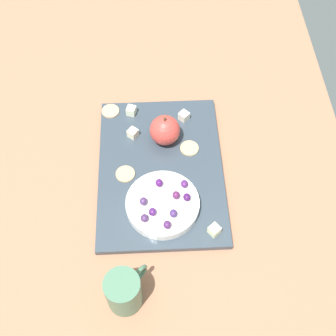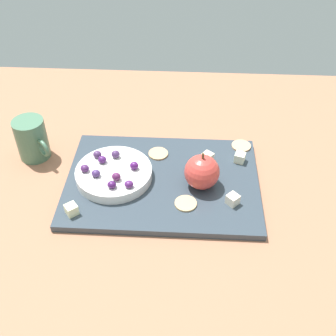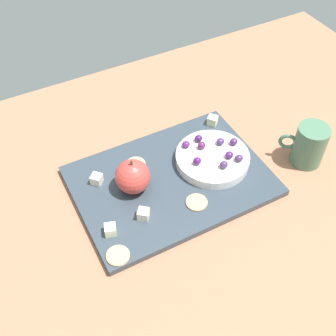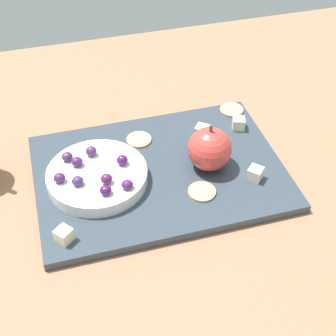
{
  "view_description": "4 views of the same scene",
  "coord_description": "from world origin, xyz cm",
  "px_view_note": "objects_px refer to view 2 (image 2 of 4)",
  "views": [
    {
      "loc": [
        -54.47,
        -1.32,
        89.98
      ],
      "look_at": [
        -1.89,
        -3.69,
        8.41
      ],
      "focal_mm": 47.44,
      "sensor_mm": 36.0,
      "label": 1
    },
    {
      "loc": [
        5.29,
        -66.2,
        64.45
      ],
      "look_at": [
        1.67,
        -0.86,
        6.85
      ],
      "focal_mm": 45.03,
      "sensor_mm": 36.0,
      "label": 2
    },
    {
      "loc": [
        28.59,
        49.66,
        73.21
      ],
      "look_at": [
        1.05,
        -2.66,
        7.84
      ],
      "focal_mm": 46.09,
      "sensor_mm": 36.0,
      "label": 3
    },
    {
      "loc": [
        -14.17,
        -59.64,
        59.82
      ],
      "look_at": [
        1.4,
        -4.54,
        7.05
      ],
      "focal_mm": 53.22,
      "sensor_mm": 36.0,
      "label": 4
    }
  ],
  "objects_px": {
    "cracker_1": "(158,154)",
    "grape_1": "(134,166)",
    "grape_4": "(102,161)",
    "cup": "(32,139)",
    "cheese_cube_3": "(233,200)",
    "cracker_2": "(186,203)",
    "cheese_cube_1": "(240,158)",
    "platter": "(162,182)",
    "cheese_cube_0": "(72,210)",
    "grape_2": "(96,173)",
    "cheese_cube_2": "(208,158)",
    "grape_0": "(116,177)",
    "grape_7": "(129,184)",
    "grape_6": "(85,168)",
    "apple_whole": "(202,172)",
    "grape_5": "(97,154)",
    "cracker_0": "(241,146)",
    "grape_3": "(112,185)",
    "serving_dish": "(114,174)",
    "grape_8": "(116,154)"
  },
  "relations": [
    {
      "from": "grape_0",
      "to": "cheese_cube_2",
      "type": "bearing_deg",
      "value": 26.73
    },
    {
      "from": "platter",
      "to": "cracker_2",
      "type": "relative_size",
      "value": 9.21
    },
    {
      "from": "serving_dish",
      "to": "cup",
      "type": "bearing_deg",
      "value": 157.57
    },
    {
      "from": "cup",
      "to": "serving_dish",
      "type": "bearing_deg",
      "value": -22.43
    },
    {
      "from": "apple_whole",
      "to": "grape_4",
      "type": "height_order",
      "value": "apple_whole"
    },
    {
      "from": "platter",
      "to": "grape_5",
      "type": "xyz_separation_m",
      "value": [
        -0.14,
        0.04,
        0.04
      ]
    },
    {
      "from": "cheese_cube_0",
      "to": "grape_2",
      "type": "relative_size",
      "value": 1.18
    },
    {
      "from": "grape_8",
      "to": "cheese_cube_2",
      "type": "bearing_deg",
      "value": 6.68
    },
    {
      "from": "cheese_cube_3",
      "to": "cracker_2",
      "type": "height_order",
      "value": "cheese_cube_3"
    },
    {
      "from": "grape_7",
      "to": "cup",
      "type": "xyz_separation_m",
      "value": [
        -0.23,
        0.13,
        0.0
      ]
    },
    {
      "from": "platter",
      "to": "cheese_cube_1",
      "type": "xyz_separation_m",
      "value": [
        0.16,
        0.07,
        0.02
      ]
    },
    {
      "from": "grape_4",
      "to": "cup",
      "type": "xyz_separation_m",
      "value": [
        -0.17,
        0.06,
        0.0
      ]
    },
    {
      "from": "cracker_0",
      "to": "grape_2",
      "type": "xyz_separation_m",
      "value": [
        -0.3,
        -0.14,
        0.03
      ]
    },
    {
      "from": "grape_8",
      "to": "cup",
      "type": "distance_m",
      "value": 0.19
    },
    {
      "from": "grape_3",
      "to": "grape_8",
      "type": "xyz_separation_m",
      "value": [
        -0.01,
        0.09,
        0.0
      ]
    },
    {
      "from": "cracker_1",
      "to": "cracker_2",
      "type": "bearing_deg",
      "value": -66.69
    },
    {
      "from": "platter",
      "to": "cheese_cube_0",
      "type": "distance_m",
      "value": 0.2
    },
    {
      "from": "grape_3",
      "to": "platter",
      "type": "bearing_deg",
      "value": 28.89
    },
    {
      "from": "cheese_cube_3",
      "to": "cracker_1",
      "type": "relative_size",
      "value": 0.49
    },
    {
      "from": "cracker_1",
      "to": "grape_1",
      "type": "xyz_separation_m",
      "value": [
        -0.04,
        -0.08,
        0.03
      ]
    },
    {
      "from": "grape_2",
      "to": "cracker_1",
      "type": "bearing_deg",
      "value": 41.0
    },
    {
      "from": "cracker_0",
      "to": "cracker_2",
      "type": "height_order",
      "value": "same"
    },
    {
      "from": "cracker_1",
      "to": "grape_2",
      "type": "xyz_separation_m",
      "value": [
        -0.12,
        -0.1,
        0.03
      ]
    },
    {
      "from": "cheese_cube_0",
      "to": "grape_0",
      "type": "height_order",
      "value": "grape_0"
    },
    {
      "from": "cracker_0",
      "to": "grape_7",
      "type": "relative_size",
      "value": 2.42
    },
    {
      "from": "grape_2",
      "to": "cup",
      "type": "xyz_separation_m",
      "value": [
        -0.16,
        0.1,
        0.0
      ]
    },
    {
      "from": "serving_dish",
      "to": "grape_0",
      "type": "relative_size",
      "value": 8.86
    },
    {
      "from": "serving_dish",
      "to": "cracker_2",
      "type": "height_order",
      "value": "serving_dish"
    },
    {
      "from": "cheese_cube_0",
      "to": "cheese_cube_1",
      "type": "distance_m",
      "value": 0.37
    },
    {
      "from": "cheese_cube_2",
      "to": "grape_5",
      "type": "bearing_deg",
      "value": -174.03
    },
    {
      "from": "cheese_cube_0",
      "to": "grape_7",
      "type": "xyz_separation_m",
      "value": [
        0.1,
        0.06,
        0.02
      ]
    },
    {
      "from": "grape_5",
      "to": "grape_6",
      "type": "height_order",
      "value": "same"
    },
    {
      "from": "grape_3",
      "to": "grape_6",
      "type": "xyz_separation_m",
      "value": [
        -0.06,
        0.04,
        0.0
      ]
    },
    {
      "from": "cheese_cube_1",
      "to": "grape_4",
      "type": "relative_size",
      "value": 1.18
    },
    {
      "from": "cheese_cube_3",
      "to": "cracker_0",
      "type": "bearing_deg",
      "value": 80.31
    },
    {
      "from": "grape_6",
      "to": "grape_7",
      "type": "xyz_separation_m",
      "value": [
        0.1,
        -0.04,
        -0.0
      ]
    },
    {
      "from": "cracker_0",
      "to": "grape_2",
      "type": "bearing_deg",
      "value": -155.2
    },
    {
      "from": "apple_whole",
      "to": "grape_8",
      "type": "xyz_separation_m",
      "value": [
        -0.18,
        0.05,
        -0.01
      ]
    },
    {
      "from": "cup",
      "to": "cracker_1",
      "type": "bearing_deg",
      "value": 0.41
    },
    {
      "from": "apple_whole",
      "to": "cheese_cube_2",
      "type": "bearing_deg",
      "value": 79.55
    },
    {
      "from": "platter",
      "to": "apple_whole",
      "type": "relative_size",
      "value": 5.59
    },
    {
      "from": "cheese_cube_1",
      "to": "grape_1",
      "type": "bearing_deg",
      "value": -164.56
    },
    {
      "from": "cheese_cube_0",
      "to": "cracker_2",
      "type": "xyz_separation_m",
      "value": [
        0.22,
        0.04,
        -0.01
      ]
    },
    {
      "from": "grape_2",
      "to": "grape_6",
      "type": "xyz_separation_m",
      "value": [
        -0.03,
        0.01,
        0.0
      ]
    },
    {
      "from": "grape_0",
      "to": "cup",
      "type": "relative_size",
      "value": 0.19
    },
    {
      "from": "cheese_cube_2",
      "to": "grape_0",
      "type": "relative_size",
      "value": 1.18
    },
    {
      "from": "grape_5",
      "to": "platter",
      "type": "bearing_deg",
      "value": -15.16
    },
    {
      "from": "platter",
      "to": "cracker_1",
      "type": "distance_m",
      "value": 0.08
    },
    {
      "from": "serving_dish",
      "to": "cracker_2",
      "type": "distance_m",
      "value": 0.17
    },
    {
      "from": "platter",
      "to": "apple_whole",
      "type": "height_order",
      "value": "apple_whole"
    }
  ]
}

